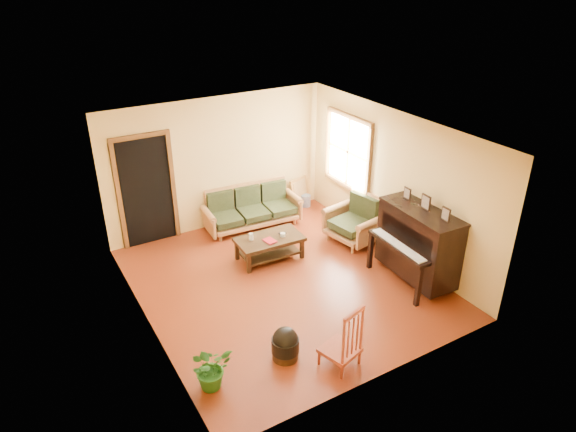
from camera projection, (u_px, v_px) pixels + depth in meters
floor at (283, 282)px, 8.58m from camera, size 5.00×5.00×0.00m
doorway at (147, 192)px, 9.37m from camera, size 1.08×0.16×2.05m
window at (348, 152)px, 9.91m from camera, size 0.12×1.36×1.46m
sofa at (253, 208)px, 10.19m from camera, size 1.96×0.94×0.82m
coffee_table at (269, 248)px, 9.17m from camera, size 1.20×0.69×0.43m
armchair at (353, 219)px, 9.63m from camera, size 1.03×1.06×0.92m
piano at (418, 245)px, 8.41m from camera, size 0.92×1.49×1.28m
footstool at (285, 347)px, 6.89m from camera, size 0.39×0.39×0.36m
red_chair at (341, 336)px, 6.64m from camera, size 0.56×0.59×0.95m
leaning_frame at (299, 192)px, 11.08m from camera, size 0.51×0.26×0.66m
ceramic_crock at (306, 201)px, 11.16m from camera, size 0.27×0.27×0.26m
potted_plant at (211, 368)px, 6.38m from camera, size 0.59×0.53×0.58m
book at (266, 242)px, 8.90m from camera, size 0.21×0.26×0.02m
candle at (251, 237)px, 8.97m from camera, size 0.09×0.09×0.13m
glass_jar at (283, 235)px, 9.10m from camera, size 0.10×0.10×0.06m
remote at (282, 233)px, 9.21m from camera, size 0.15×0.08×0.01m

